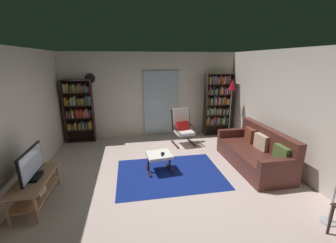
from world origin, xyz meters
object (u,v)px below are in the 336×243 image
tv_stand (35,187)px  wall_clock (90,78)px  television (31,165)px  bookshelf_near_tv (79,109)px  ottoman (159,157)px  bookshelf_near_sofa (218,102)px  cell_phone (163,154)px  leather_sofa (255,153)px  floor_lamp_by_shelf (232,89)px  tv_remote (162,155)px  lounge_armchair (182,126)px

tv_stand → wall_clock: size_ratio=4.06×
tv_stand → television: bearing=81.5°
bookshelf_near_tv → television: bearing=-93.2°
bookshelf_near_tv → ottoman: bearing=-47.9°
bookshelf_near_sofa → cell_phone: (-2.12, -2.18, -0.66)m
ottoman → leather_sofa: bearing=-4.0°
cell_phone → wall_clock: bearing=131.3°
wall_clock → bookshelf_near_sofa: bearing=-3.3°
leather_sofa → wall_clock: bearing=146.8°
floor_lamp_by_shelf → wall_clock: wall_clock is taller
bookshelf_near_tv → leather_sofa: bookshelf_near_tv is taller
television → floor_lamp_by_shelf: floor_lamp_by_shelf is taller
television → ottoman: television is taller
ottoman → floor_lamp_by_shelf: bearing=35.1°
leather_sofa → ottoman: (-2.20, 0.15, 0.02)m
bookshelf_near_tv → wall_clock: size_ratio=6.31×
bookshelf_near_sofa → wall_clock: bearing=176.7°
bookshelf_near_sofa → tv_remote: 3.16m
tv_stand → leather_sofa: size_ratio=0.60×
wall_clock → television: bearing=-99.7°
tv_stand → wall_clock: 3.53m
ottoman → tv_remote: 0.12m
lounge_armchair → cell_phone: (-0.82, -1.55, -0.13)m
floor_lamp_by_shelf → lounge_armchair: bearing=-173.6°
tv_stand → cell_phone: bearing=17.8°
television → ottoman: (2.20, 0.73, -0.37)m
television → bookshelf_near_sofa: 5.28m
leather_sofa → cell_phone: 2.12m
bookshelf_near_tv → floor_lamp_by_shelf: 4.53m
wall_clock → lounge_armchair: bearing=-18.1°
cell_phone → bookshelf_near_tv: bearing=138.2°
leather_sofa → floor_lamp_by_shelf: size_ratio=1.09×
lounge_armchair → floor_lamp_by_shelf: 1.83m
bookshelf_near_tv → lounge_armchair: bearing=-13.6°
television → floor_lamp_by_shelf: size_ratio=0.45×
tv_remote → cell_phone: 0.06m
cell_phone → wall_clock: wall_clock is taller
leather_sofa → tv_remote: 2.15m
bookshelf_near_tv → ottoman: 3.10m
leather_sofa → lounge_armchair: size_ratio=1.93×
lounge_armchair → tv_remote: (-0.84, -1.61, -0.12)m
television → leather_sofa: television is taller
wall_clock → tv_stand: bearing=-99.7°
tv_stand → bookshelf_near_tv: size_ratio=0.64×
tv_remote → leather_sofa: bearing=1.9°
tv_stand → ottoman: size_ratio=2.06×
ottoman → tv_remote: bearing=-52.8°
bookshelf_near_sofa → tv_remote: bookshelf_near_sofa is taller
floor_lamp_by_shelf → bookshelf_near_tv: bearing=173.1°
floor_lamp_by_shelf → cell_phone: bearing=-143.7°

